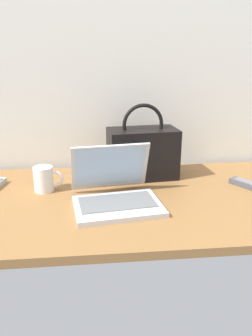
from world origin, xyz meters
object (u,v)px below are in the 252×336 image
laptop (115,192)px  remote_control_far (248,185)px  coffee_mug (45,179)px  handbag (143,152)px

laptop → remote_control_far: (0.56, 0.10, -0.03)m
laptop → remote_control_far: 0.57m
laptop → remote_control_far: laptop is taller
coffee_mug → remote_control_far: 0.84m
handbag → remote_control_far: bearing=-21.9°
remote_control_far → laptop: bearing=-170.3°
coffee_mug → remote_control_far: coffee_mug is taller
laptop → handbag: 0.31m
laptop → coffee_mug: laptop is taller
laptop → remote_control_far: size_ratio=2.14×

